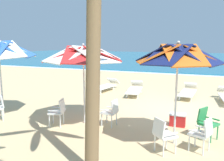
{
  "coord_description": "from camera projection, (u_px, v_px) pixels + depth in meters",
  "views": [
    {
      "loc": [
        1.06,
        -8.92,
        2.68
      ],
      "look_at": [
        -2.67,
        0.37,
        1.0
      ],
      "focal_mm": 37.64,
      "sensor_mm": 36.0,
      "label": 1
    }
  ],
  "objects": [
    {
      "name": "plastic_chair_0",
      "position": [
        206.0,
        121.0,
        6.48
      ],
      "size": [
        0.62,
        0.6,
        0.87
      ],
      "color": "#2D8C4C",
      "rests_on": "ground"
    },
    {
      "name": "plastic_chair_1",
      "position": [
        163.0,
        133.0,
        5.63
      ],
      "size": [
        0.63,
        0.63,
        0.87
      ],
      "color": "white",
      "rests_on": "ground"
    },
    {
      "name": "sea",
      "position": [
        199.0,
        59.0,
        35.58
      ],
      "size": [
        80.0,
        36.0,
        0.1
      ],
      "primitive_type": "cube",
      "color": "teal",
      "rests_on": "ground"
    },
    {
      "name": "palm_tree_2",
      "position": [
        93.0,
        36.0,
        4.49
      ],
      "size": [
        2.8,
        2.86,
        4.47
      ],
      "color": "brown",
      "rests_on": "ground"
    },
    {
      "name": "surf_foam",
      "position": [
        191.0,
        75.0,
        18.84
      ],
      "size": [
        80.0,
        0.7,
        0.01
      ],
      "primitive_type": "cube",
      "color": "white",
      "rests_on": "ground"
    },
    {
      "name": "beach_umbrella_1",
      "position": [
        83.0,
        54.0,
        7.41
      ],
      "size": [
        2.6,
        2.6,
        2.62
      ],
      "color": "silver",
      "rests_on": "ground"
    },
    {
      "name": "plastic_chair_2",
      "position": [
        203.0,
        132.0,
        5.69
      ],
      "size": [
        0.59,
        0.57,
        0.87
      ],
      "color": "white",
      "rests_on": "ground"
    },
    {
      "name": "sun_lounger_2",
      "position": [
        135.0,
        89.0,
        11.92
      ],
      "size": [
        0.93,
        2.21,
        0.62
      ],
      "color": "white",
      "rests_on": "ground"
    },
    {
      "name": "ground_plane",
      "position": [
        173.0,
        112.0,
        9.0
      ],
      "size": [
        80.0,
        80.0,
        0.0
      ],
      "primitive_type": "plane",
      "color": "#D3B784"
    },
    {
      "name": "sun_lounger_3",
      "position": [
        105.0,
        86.0,
        12.78
      ],
      "size": [
        0.97,
        2.22,
        0.62
      ],
      "color": "white",
      "rests_on": "ground"
    },
    {
      "name": "cooler_box",
      "position": [
        178.0,
        120.0,
        7.51
      ],
      "size": [
        0.5,
        0.34,
        0.4
      ],
      "color": "red",
      "rests_on": "ground"
    },
    {
      "name": "plastic_chair_4",
      "position": [
        58.0,
        111.0,
        7.47
      ],
      "size": [
        0.57,
        0.55,
        0.87
      ],
      "color": "white",
      "rests_on": "ground"
    },
    {
      "name": "sun_lounger_1",
      "position": [
        188.0,
        91.0,
        11.34
      ],
      "size": [
        0.78,
        2.18,
        0.62
      ],
      "color": "white",
      "rests_on": "ground"
    },
    {
      "name": "beach_umbrella_0",
      "position": [
        178.0,
        55.0,
        5.85
      ],
      "size": [
        2.19,
        2.19,
        2.7
      ],
      "color": "silver",
      "rests_on": "ground"
    },
    {
      "name": "plastic_chair_3",
      "position": [
        111.0,
        111.0,
        7.45
      ],
      "size": [
        0.5,
        0.47,
        0.87
      ],
      "color": "white",
      "rests_on": "ground"
    }
  ]
}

